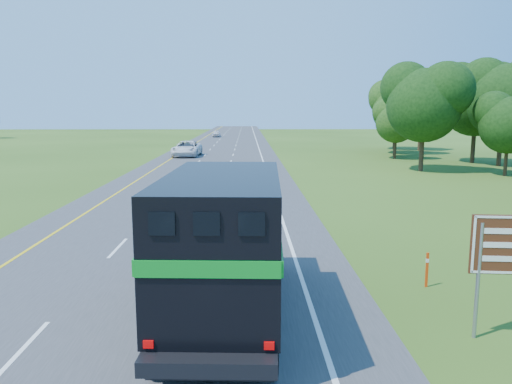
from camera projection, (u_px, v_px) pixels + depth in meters
road at (216, 159)px, 59.54m from camera, size 15.00×260.00×0.04m
lane_markings at (216, 159)px, 59.53m from camera, size 11.15×260.00×0.01m
horse_truck at (226, 240)px, 13.79m from camera, size 3.27×9.36×4.09m
white_suv at (187, 149)px, 63.30m from camera, size 3.50×7.07×1.93m
far_car at (216, 134)px, 110.08m from camera, size 1.81×4.32×1.46m
delineator at (427, 269)px, 16.38m from camera, size 0.10×0.05×1.17m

